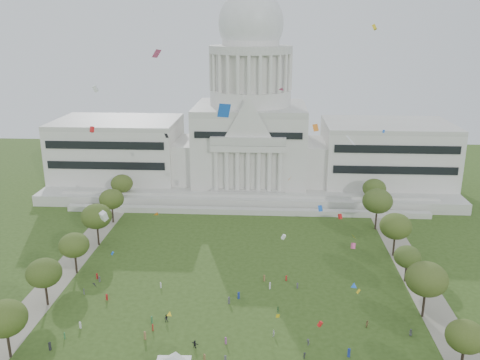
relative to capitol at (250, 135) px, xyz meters
name	(u,v)px	position (x,y,z in m)	size (l,w,h in m)	color
ground	(227,356)	(0.00, -113.59, -22.30)	(400.00, 400.00, 0.00)	#324B19
capitol	(250,135)	(0.00, 0.00, 0.00)	(160.00, 64.50, 91.30)	#BCB9AF
path_left	(57,279)	(-48.00, -83.59, -22.28)	(8.00, 160.00, 0.04)	gray
path_right	(424,290)	(48.00, -83.59, -22.28)	(8.00, 160.00, 0.04)	gray
row_tree_l_1	(5,319)	(-44.07, -116.55, -13.34)	(8.86, 8.86, 12.59)	black
row_tree_r_1	(466,337)	(46.22, -115.34, -14.64)	(7.58, 7.58, 10.78)	black
row_tree_l_2	(44,273)	(-45.04, -96.29, -13.79)	(8.42, 8.42, 11.97)	black
row_tree_r_2	(427,279)	(44.17, -96.15, -12.64)	(9.55, 9.55, 13.58)	black
row_tree_l_3	(74,245)	(-44.09, -79.67, -14.09)	(8.12, 8.12, 11.55)	black
row_tree_r_3	(407,257)	(44.40, -79.10, -15.21)	(7.01, 7.01, 9.98)	black
row_tree_l_4	(96,216)	(-44.08, -61.17, -12.90)	(9.29, 9.29, 13.21)	black
row_tree_r_4	(396,226)	(44.76, -63.55, -13.01)	(9.19, 9.19, 13.06)	black
row_tree_l_5	(112,199)	(-45.22, -42.58, -13.88)	(8.33, 8.33, 11.85)	black
row_tree_r_5	(378,201)	(43.49, -43.40, -12.37)	(9.82, 9.82, 13.96)	black
row_tree_l_6	(122,184)	(-46.87, -24.45, -14.02)	(8.19, 8.19, 11.64)	black
row_tree_r_6	(374,188)	(45.96, -25.46, -13.79)	(8.42, 8.42, 11.97)	black
person_0	(411,332)	(39.44, -104.07, -21.48)	(0.80, 0.52, 1.64)	#4C4C51
person_2	(367,324)	(30.59, -101.37, -21.44)	(0.83, 0.51, 1.71)	olive
person_3	(308,342)	(16.83, -108.92, -21.54)	(0.98, 0.50, 1.51)	#4C4C51
person_4	(274,333)	(9.61, -106.14, -21.48)	(0.96, 0.52, 1.64)	silver
person_5	(195,344)	(-6.94, -111.20, -21.42)	(1.62, 0.64, 1.75)	#26262B
person_8	(166,318)	(-14.88, -101.91, -21.37)	(0.90, 0.55, 1.85)	#26262B
person_9	(305,356)	(15.85, -113.51, -21.57)	(0.94, 0.48, 1.45)	#26262B
person_10	(278,309)	(10.65, -96.29, -21.56)	(0.87, 0.47, 1.48)	#33723F
distant_crowd	(181,314)	(-11.77, -100.04, -21.44)	(63.38, 39.99, 1.95)	#26262B
kite_swarm	(242,205)	(2.81, -108.57, 8.86)	(94.19, 94.88, 65.11)	blue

